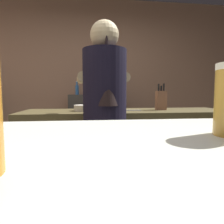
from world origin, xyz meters
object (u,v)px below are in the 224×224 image
(bottle_soy, at_px, (77,89))
(chefs_knife, at_px, (129,110))
(bartender, at_px, (105,112))
(knife_block, at_px, (161,100))
(bottle_hot_sauce, at_px, (107,89))
(bottle_vinegar, at_px, (95,89))
(bottle_olive_oil, at_px, (107,89))
(mixing_bowl, at_px, (85,108))

(bottle_soy, bearing_deg, chefs_knife, -64.33)
(bartender, xyz_separation_m, knife_block, (0.64, 0.48, 0.08))
(chefs_knife, relative_size, bottle_hot_sauce, 1.08)
(bottle_vinegar, height_order, bottle_olive_oil, bottle_olive_oil)
(mixing_bowl, bearing_deg, chefs_knife, -6.48)
(mixing_bowl, xyz_separation_m, chefs_knife, (0.44, -0.05, -0.03))
(knife_block, relative_size, bottle_vinegar, 1.24)
(mixing_bowl, distance_m, chefs_knife, 0.45)
(knife_block, height_order, bottle_soy, bottle_soy)
(chefs_knife, relative_size, bottle_vinegar, 1.07)
(chefs_knife, distance_m, bottle_vinegar, 1.42)
(chefs_knife, bearing_deg, mixing_bowl, 176.91)
(knife_block, relative_size, mixing_bowl, 1.30)
(bartender, height_order, chefs_knife, bartender)
(chefs_knife, distance_m, bottle_olive_oil, 1.24)
(bartender, xyz_separation_m, bottle_hot_sauce, (0.18, 1.75, 0.21))
(bartender, relative_size, bottle_vinegar, 7.39)
(bottle_soy, bearing_deg, bartender, -79.43)
(bartender, height_order, bottle_soy, bartender)
(bottle_hot_sauce, height_order, bottle_olive_oil, bottle_olive_oil)
(bottle_hot_sauce, bearing_deg, knife_block, -70.19)
(chefs_knife, height_order, bottle_vinegar, bottle_vinegar)
(knife_block, height_order, mixing_bowl, knife_block)
(chefs_knife, distance_m, bottle_hot_sauce, 1.37)
(bartender, height_order, bottle_vinegar, bartender)
(bottle_soy, height_order, bottle_hot_sauce, bottle_hot_sauce)
(bartender, relative_size, bottle_soy, 7.84)
(bartender, xyz_separation_m, chefs_knife, (0.28, 0.41, -0.03))
(bartender, xyz_separation_m, bottle_olive_oil, (0.17, 1.62, 0.22))
(bottle_vinegar, xyz_separation_m, bottle_olive_oil, (0.18, -0.16, 0.01))
(bartender, distance_m, bottle_vinegar, 1.79)
(chefs_knife, bearing_deg, bartender, -121.08)
(knife_block, distance_m, bottle_soy, 1.48)
(bartender, relative_size, bottle_olive_oil, 6.76)
(knife_block, xyz_separation_m, bottle_hot_sauce, (-0.46, 1.28, 0.13))
(mixing_bowl, height_order, bottle_hot_sauce, bottle_hot_sauce)
(chefs_knife, xyz_separation_m, bottle_olive_oil, (-0.11, 1.21, 0.24))
(bottle_soy, bearing_deg, bottle_vinegar, 28.20)
(bottle_soy, bearing_deg, mixing_bowl, -83.23)
(bottle_soy, bearing_deg, bottle_olive_oil, 0.04)
(knife_block, bearing_deg, mixing_bowl, -178.72)
(chefs_knife, height_order, bottle_soy, bottle_soy)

